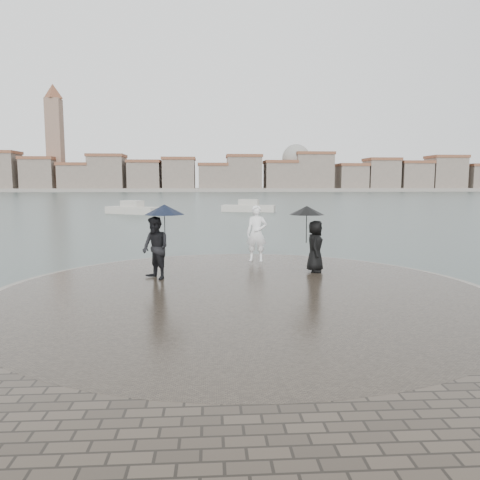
{
  "coord_description": "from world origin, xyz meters",
  "views": [
    {
      "loc": [
        -0.77,
        -7.68,
        2.97
      ],
      "look_at": [
        0.0,
        4.8,
        1.45
      ],
      "focal_mm": 35.0,
      "sensor_mm": 36.0,
      "label": 1
    }
  ],
  "objects": [
    {
      "name": "far_skyline",
      "position": [
        -6.29,
        160.71,
        5.61
      ],
      "size": [
        260.0,
        20.0,
        37.0
      ],
      "color": "gray",
      "rests_on": "ground"
    },
    {
      "name": "statue",
      "position": [
        0.75,
        7.85,
        1.3
      ],
      "size": [
        0.77,
        0.59,
        1.88
      ],
      "primitive_type": "imported",
      "rotation": [
        0.0,
        0.0,
        -0.23
      ],
      "color": "white",
      "rests_on": "quay_tip"
    },
    {
      "name": "visitor_right",
      "position": [
        2.2,
        5.84,
        1.48
      ],
      "size": [
        1.1,
        1.05,
        1.95
      ],
      "color": "black",
      "rests_on": "quay_tip"
    },
    {
      "name": "visitor_left",
      "position": [
        -2.22,
        5.06,
        1.5
      ],
      "size": [
        1.33,
        1.19,
        2.04
      ],
      "color": "black",
      "rests_on": "quay_tip"
    },
    {
      "name": "ground",
      "position": [
        0.0,
        0.0,
        0.0
      ],
      "size": [
        400.0,
        400.0,
        0.0
      ],
      "primitive_type": "plane",
      "color": "#2B3835",
      "rests_on": "ground"
    },
    {
      "name": "boats",
      "position": [
        -2.63,
        39.73,
        0.38
      ],
      "size": [
        17.22,
        6.45,
        1.5
      ],
      "color": "#B8B2A6",
      "rests_on": "ground"
    },
    {
      "name": "quay_tip",
      "position": [
        0.0,
        3.5,
        0.18
      ],
      "size": [
        11.9,
        11.9,
        0.36
      ],
      "primitive_type": "cylinder",
      "color": "#2D261E",
      "rests_on": "ground"
    },
    {
      "name": "kerb_ring",
      "position": [
        0.0,
        3.5,
        0.16
      ],
      "size": [
        12.5,
        12.5,
        0.32
      ],
      "primitive_type": "cylinder",
      "color": "gray",
      "rests_on": "ground"
    }
  ]
}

